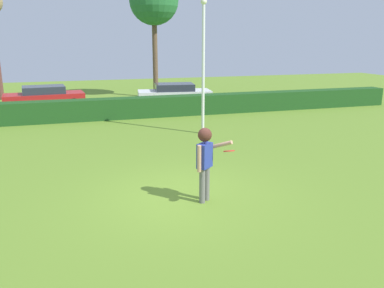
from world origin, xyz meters
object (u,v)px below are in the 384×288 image
object	(u,v)px
frisbee	(229,151)
birch_tree	(154,1)
parked_car_white	(174,93)
lamppost	(203,61)
person	(205,156)
parked_car_red	(44,96)

from	to	relation	value
frisbee	birch_tree	bearing A→B (deg)	83.06
parked_car_white	birch_tree	xyz separation A→B (m)	(-0.39, 3.42, 5.37)
birch_tree	lamppost	bearing A→B (deg)	-91.75
person	birch_tree	distance (m)	18.31
parked_car_red	birch_tree	size ratio (longest dim) A/B	0.57
person	frisbee	distance (m)	0.82
person	frisbee	xyz separation A→B (m)	(0.30, -0.71, 0.29)
lamppost	parked_car_white	world-z (taller)	lamppost
frisbee	parked_car_white	world-z (taller)	frisbee
person	birch_tree	size ratio (longest dim) A/B	0.23
lamppost	parked_car_white	size ratio (longest dim) A/B	1.19
parked_car_red	parked_car_white	bearing A→B (deg)	-7.09
parked_car_white	parked_car_red	bearing A→B (deg)	172.91
person	parked_car_white	world-z (taller)	person
person	birch_tree	world-z (taller)	birch_tree
birch_tree	person	bearing A→B (deg)	-98.18
person	frisbee	size ratio (longest dim) A/B	7.35
parked_car_white	birch_tree	world-z (taller)	birch_tree
parked_car_red	birch_tree	distance (m)	9.04
frisbee	birch_tree	world-z (taller)	birch_tree
person	parked_car_white	bearing A→B (deg)	78.35
lamppost	birch_tree	size ratio (longest dim) A/B	0.68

